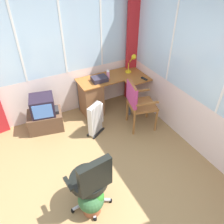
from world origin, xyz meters
TOP-DOWN VIEW (x-y plane):
  - ground at (0.00, 0.00)m, footprint 4.82×5.61m
  - north_window_panel at (0.00, 2.34)m, footprint 3.82×0.07m
  - curtain_corner at (1.81, 2.21)m, footprint 0.27×0.09m
  - desk at (0.81, 2.01)m, footprint 1.39×0.77m
  - desk_lamp at (1.70, 1.98)m, footprint 0.23×0.19m
  - tv_remote at (1.75, 1.60)m, footprint 0.07×0.16m
  - spray_bottle at (1.11, 1.97)m, footprint 0.06×0.06m
  - paper_tray at (0.92, 1.96)m, footprint 0.31×0.24m
  - wooden_armchair at (1.30, 1.19)m, footprint 0.59×0.58m
  - office_chair at (-0.13, 0.01)m, footprint 0.61×0.58m
  - tv_on_stand at (-0.26, 1.95)m, footprint 0.72×0.57m
  - space_heater at (0.55, 1.39)m, footprint 0.40×0.33m
  - potted_plant at (-0.17, -0.05)m, footprint 0.35×0.35m

SIDE VIEW (x-z plane):
  - ground at x=0.00m, z-range -0.06..0.00m
  - potted_plant at x=-0.17m, z-range 0.02..0.46m
  - tv_on_stand at x=-0.26m, z-range -0.04..0.68m
  - space_heater at x=0.55m, z-range 0.00..0.64m
  - desk at x=0.81m, z-range 0.03..0.78m
  - office_chair at x=-0.13m, z-range 0.08..1.07m
  - wooden_armchair at x=1.30m, z-range 0.14..1.11m
  - tv_remote at x=1.75m, z-range 0.74..0.77m
  - paper_tray at x=0.92m, z-range 0.74..0.83m
  - spray_bottle at x=1.11m, z-range 0.74..0.96m
  - desk_lamp at x=1.70m, z-range 0.81..1.20m
  - curtain_corner at x=1.81m, z-range 0.00..2.55m
  - north_window_panel at x=0.00m, z-range 0.00..2.65m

